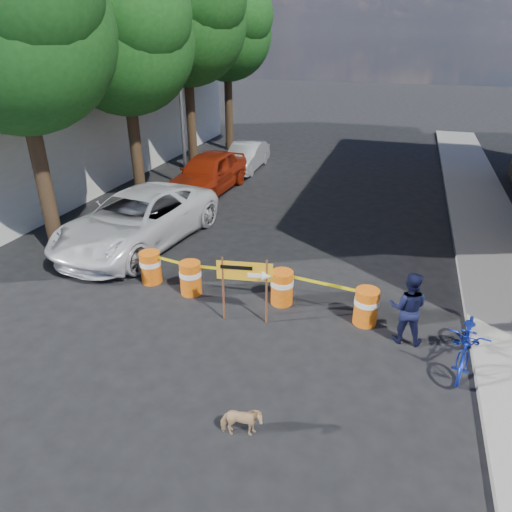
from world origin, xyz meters
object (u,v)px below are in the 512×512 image
Objects in this scene: suv_white at (137,219)px; dog at (241,422)px; bicycle at (473,321)px; barrel_mid_left at (191,277)px; sedan_silver at (246,156)px; pedestrian at (408,308)px; barrel_far_right at (366,306)px; barrel_mid_right at (282,287)px; barrel_far_left at (151,267)px; detour_sign at (251,277)px; sedan_red at (208,173)px.

dog is at bearing -40.49° from suv_white.
bicycle is 10.14m from suv_white.
barrel_mid_left is 0.22× the size of sedan_silver.
barrel_far_right is at bearing -24.22° from pedestrian.
pedestrian is 8.83m from suv_white.
barrel_mid_right is 3.11m from pedestrian.
detour_sign is (3.25, -0.99, 0.74)m from barrel_far_left.
bicycle reaches higher than barrel_far_right.
dog is at bearing -61.62° from sedan_red.
detour_sign is (1.94, -0.77, 0.74)m from barrel_mid_left.
barrel_mid_left is at bearing -3.45° from pedestrian.
bicycle reaches higher than sedan_silver.
detour_sign is (-2.59, -0.77, 0.74)m from barrel_far_right.
detour_sign is 0.78× the size of bicycle.
barrel_far_right is 4.43m from dog.
bicycle is 0.53× the size of sedan_silver.
barrel_mid_left is 0.53× the size of pedestrian.
barrel_far_right is at bearing -60.47° from sedan_silver.
bicycle is at bearing -55.56° from sedan_silver.
bicycle is (1.22, -0.49, 0.22)m from pedestrian.
bicycle is (4.23, -1.17, 0.60)m from barrel_mid_right.
pedestrian is 2.34× the size of dog.
sedan_silver is at bearing 120.77° from barrel_far_right.
sedan_red is (-8.38, 8.49, -0.00)m from pedestrian.
detour_sign reaches higher than barrel_mid_right.
pedestrian is (5.42, -0.42, 0.38)m from barrel_mid_left.
sedan_silver is at bearing 87.38° from sedan_red.
barrel_mid_left and barrel_mid_right have the same top height.
barrel_far_right reaches higher than dog.
dog is (2.87, -4.10, -0.16)m from barrel_mid_left.
pedestrian is at bearing -5.41° from barrel_far_left.
bicycle is at bearing -7.74° from barrel_mid_left.
barrel_mid_right is 2.13m from barrel_far_right.
sedan_silver is at bearing 96.23° from barrel_far_left.
suv_white is at bearing -17.39° from pedestrian.
barrel_far_right is 0.53× the size of pedestrian.
barrel_far_left is 2.73m from suv_white.
pedestrian is 0.80× the size of bicycle.
barrel_mid_right is (2.41, 0.26, 0.00)m from barrel_mid_left.
pedestrian is 11.93m from sedan_red.
barrel_mid_left is 5.45m from pedestrian.
dog is (4.18, -4.33, -0.16)m from barrel_far_left.
detour_sign is at bearing -25.10° from suv_white.
barrel_far_left is 0.18× the size of sedan_red.
dog is at bearing 56.26° from pedestrian.
pedestrian is at bearing -10.85° from suv_white.
sedan_red is (-2.96, 8.08, 0.38)m from barrel_mid_left.
pedestrian is 0.42× the size of sedan_silver.
sedan_red is (-9.60, 8.98, -0.22)m from bicycle.
sedan_silver is (-7.12, 11.95, 0.20)m from barrel_far_right.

